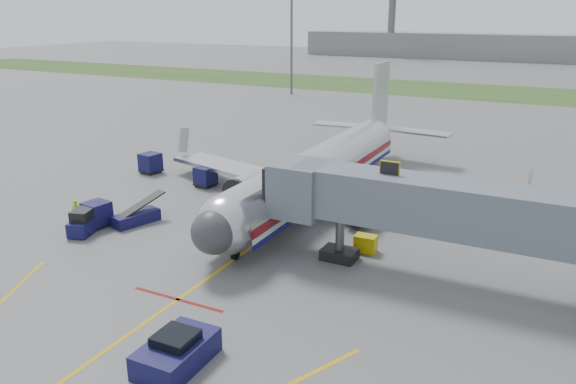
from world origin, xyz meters
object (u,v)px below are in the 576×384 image
at_px(airliner, 319,170).
at_px(baggage_tug, 84,223).
at_px(pushback_tug, 177,352).
at_px(ramp_worker, 76,212).
at_px(belt_loader, 137,217).

distance_m(airliner, baggage_tug, 18.87).
xyz_separation_m(pushback_tug, ramp_worker, (-17.50, 10.68, 0.29)).
relative_size(pushback_tug, baggage_tug, 1.35).
bearing_deg(airliner, belt_loader, -131.71).
bearing_deg(baggage_tug, pushback_tug, -31.57).
bearing_deg(ramp_worker, airliner, 14.99).
height_order(belt_loader, ramp_worker, belt_loader).
distance_m(pushback_tug, belt_loader, 18.80).
height_order(airliner, belt_loader, airliner).
distance_m(airliner, pushback_tug, 24.46).
bearing_deg(baggage_tug, ramp_worker, 150.15).
distance_m(baggage_tug, ramp_worker, 2.10).
xyz_separation_m(baggage_tug, ramp_worker, (-1.81, 1.04, 0.16)).
xyz_separation_m(baggage_tug, belt_loader, (2.00, 3.25, -0.29)).
relative_size(baggage_tug, belt_loader, 0.66).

